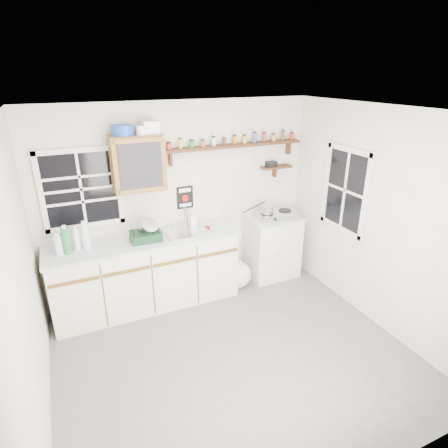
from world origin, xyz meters
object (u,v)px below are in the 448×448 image
object	(u,v)px
hotplate	(276,214)
right_cabinet	(272,246)
upper_cabinet	(138,163)
dish_rack	(147,233)
main_cabinet	(147,272)
spice_shelf	(235,145)

from	to	relation	value
hotplate	right_cabinet	bearing A→B (deg)	155.80
upper_cabinet	dish_rack	bearing A→B (deg)	-91.30
main_cabinet	right_cabinet	size ratio (longest dim) A/B	2.54
main_cabinet	spice_shelf	size ratio (longest dim) A/B	1.21
right_cabinet	upper_cabinet	size ratio (longest dim) A/B	1.40
main_cabinet	dish_rack	world-z (taller)	dish_rack
upper_cabinet	dish_rack	size ratio (longest dim) A/B	1.73
upper_cabinet	spice_shelf	bearing A→B (deg)	3.09
main_cabinet	dish_rack	distance (m)	0.55
main_cabinet	hotplate	bearing A→B (deg)	0.17
hotplate	dish_rack	bearing A→B (deg)	-171.33
dish_rack	spice_shelf	bearing A→B (deg)	14.30
main_cabinet	hotplate	xyz separation A→B (m)	(1.87, 0.01, 0.49)
upper_cabinet	hotplate	xyz separation A→B (m)	(1.83, -0.14, -0.88)
spice_shelf	dish_rack	world-z (taller)	spice_shelf
main_cabinet	right_cabinet	distance (m)	1.84
dish_rack	right_cabinet	bearing A→B (deg)	5.27
right_cabinet	upper_cabinet	world-z (taller)	upper_cabinet
right_cabinet	upper_cabinet	xyz separation A→B (m)	(-1.80, 0.12, 1.37)
upper_cabinet	dish_rack	world-z (taller)	upper_cabinet
right_cabinet	hotplate	size ratio (longest dim) A/B	1.47
dish_rack	hotplate	bearing A→B (deg)	4.61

